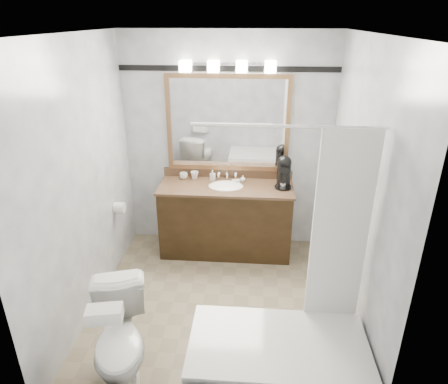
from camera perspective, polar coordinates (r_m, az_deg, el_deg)
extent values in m
cube|color=gray|center=(4.11, -0.87, -15.83)|extent=(2.40, 2.60, 0.01)
cube|color=white|center=(3.16, -1.17, 21.82)|extent=(2.40, 2.60, 0.01)
cube|color=silver|center=(4.67, 0.54, 6.81)|extent=(2.40, 0.01, 2.50)
cube|color=silver|center=(2.31, -4.16, -12.41)|extent=(2.40, 0.01, 2.50)
cube|color=silver|center=(3.75, -19.65, 1.02)|extent=(0.01, 2.60, 2.50)
cube|color=silver|center=(3.54, 18.78, -0.17)|extent=(0.01, 2.60, 2.50)
cube|color=black|center=(4.72, 0.25, -4.03)|extent=(1.50, 0.55, 0.82)
cube|color=brown|center=(4.54, 0.26, 0.72)|extent=(1.53, 0.58, 0.03)
cube|color=brown|center=(4.76, 0.51, 2.71)|extent=(1.53, 0.03, 0.10)
ellipsoid|color=white|center=(4.54, 0.26, 0.54)|extent=(0.44, 0.34, 0.14)
cube|color=#966B44|center=(4.48, 0.56, 16.24)|extent=(1.40, 0.04, 0.05)
cube|color=#966B44|center=(4.73, 0.51, 3.53)|extent=(1.40, 0.04, 0.05)
cube|color=#966B44|center=(4.67, -7.88, 9.78)|extent=(0.05, 0.04, 1.00)
cube|color=#966B44|center=(4.58, 9.10, 9.43)|extent=(0.05, 0.04, 1.00)
cube|color=white|center=(4.58, 0.54, 9.73)|extent=(1.30, 0.01, 1.00)
cube|color=silver|center=(4.45, 0.56, 17.82)|extent=(0.90, 0.05, 0.03)
cube|color=white|center=(4.46, -5.55, 17.47)|extent=(0.12, 0.12, 0.12)
cube|color=white|center=(4.42, -1.53, 17.51)|extent=(0.12, 0.12, 0.12)
cube|color=white|center=(4.40, 2.55, 17.46)|extent=(0.12, 0.12, 0.12)
cube|color=white|center=(4.40, 6.65, 17.33)|extent=(0.12, 0.12, 0.12)
cube|color=black|center=(4.48, 0.58, 17.22)|extent=(2.40, 0.01, 0.06)
cube|color=white|center=(3.27, 7.56, -23.34)|extent=(1.30, 0.72, 0.45)
cylinder|color=silver|center=(2.70, 9.19, 9.25)|extent=(1.30, 0.02, 0.02)
cube|color=white|center=(3.04, 16.20, -5.53)|extent=(0.40, 0.04, 1.55)
cylinder|color=white|center=(4.51, -14.71, -2.17)|extent=(0.11, 0.12, 0.12)
imported|color=white|center=(3.30, -14.55, -19.85)|extent=(0.62, 0.83, 0.75)
cube|color=white|center=(2.88, -16.71, -16.36)|extent=(0.26, 0.17, 0.10)
cylinder|color=black|center=(4.52, 8.40, 0.70)|extent=(0.19, 0.19, 0.02)
cylinder|color=black|center=(4.53, 8.53, 2.57)|extent=(0.16, 0.16, 0.27)
sphere|color=black|center=(4.48, 8.64, 4.17)|extent=(0.16, 0.16, 0.16)
cube|color=black|center=(4.42, 8.56, 3.25)|extent=(0.11, 0.11, 0.05)
cylinder|color=silver|center=(4.49, 8.41, 0.96)|extent=(0.06, 0.06, 0.06)
imported|color=white|center=(4.75, -5.79, 2.33)|extent=(0.12, 0.12, 0.07)
imported|color=white|center=(4.74, -4.22, 2.42)|extent=(0.10, 0.10, 0.09)
imported|color=white|center=(4.68, -1.64, 2.41)|extent=(0.06, 0.07, 0.12)
imported|color=white|center=(4.64, 2.69, 1.94)|extent=(0.06, 0.06, 0.08)
cube|color=beige|center=(4.63, 1.72, 1.58)|extent=(0.10, 0.07, 0.03)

